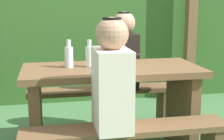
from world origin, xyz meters
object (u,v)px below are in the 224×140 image
at_px(person_white_shirt, 112,78).
at_px(drinking_glass, 129,61).
at_px(bottle_left, 123,58).
at_px(bottle_right, 89,56).
at_px(bench_far, 102,101).
at_px(person_black_coat, 124,53).
at_px(cell_phone, 115,67).
at_px(picnic_table, 112,97).
at_px(bottle_center, 69,56).

relative_size(person_white_shirt, drinking_glass, 8.92).
bearing_deg(bottle_left, bottle_right, 147.36).
distance_m(bench_far, bottle_left, 0.81).
bearing_deg(person_black_coat, bottle_left, -103.78).
bearing_deg(drinking_glass, bench_far, 107.03).
relative_size(bench_far, bottle_right, 6.45).
bearing_deg(bottle_right, cell_phone, -23.49).
distance_m(picnic_table, person_white_shirt, 0.58).
xyz_separation_m(person_black_coat, drinking_glass, (-0.07, -0.47, 0.01)).
bearing_deg(cell_phone, bench_far, 80.62).
xyz_separation_m(drinking_glass, bottle_center, (-0.48, 0.02, 0.05)).
height_order(bottle_center, cell_phone, bottle_center).
bearing_deg(bottle_center, drinking_glass, -2.00).
relative_size(picnic_table, person_black_coat, 1.95).
xyz_separation_m(person_white_shirt, bottle_right, (-0.07, 0.54, 0.06)).
bearing_deg(bench_far, bottle_left, -84.34).
relative_size(bench_far, drinking_glass, 17.36).
relative_size(person_black_coat, bottle_left, 3.01).
distance_m(bench_far, drinking_glass, 0.69).
bearing_deg(cell_phone, person_black_coat, 59.22).
bearing_deg(cell_phone, bottle_left, -66.11).
bearing_deg(bottle_right, person_black_coat, 50.28).
relative_size(picnic_table, drinking_glass, 17.36).
distance_m(bench_far, bottle_right, 0.72).
distance_m(person_white_shirt, person_black_coat, 1.05).
height_order(picnic_table, person_black_coat, person_black_coat).
distance_m(person_black_coat, cell_phone, 0.58).
relative_size(picnic_table, bench_far, 1.00).
relative_size(person_black_coat, bottle_right, 3.31).
height_order(bottle_right, bottle_center, bottle_center).
height_order(bottle_left, bottle_center, bottle_left).
xyz_separation_m(person_black_coat, cell_phone, (-0.20, -0.55, -0.02)).
xyz_separation_m(picnic_table, person_white_shirt, (-0.10, -0.50, 0.28)).
relative_size(bottle_left, bottle_center, 1.10).
distance_m(person_black_coat, bottle_center, 0.71).
xyz_separation_m(bench_far, bottle_center, (-0.33, -0.46, 0.53)).
bearing_deg(cell_phone, bottle_center, 154.46).
distance_m(person_white_shirt, drinking_glass, 0.59).
height_order(bottle_right, cell_phone, bottle_right).
bearing_deg(bench_far, person_black_coat, -0.90).
bearing_deg(bottle_right, person_white_shirt, -82.11).
relative_size(drinking_glass, cell_phone, 0.58).
height_order(bench_far, drinking_glass, drinking_glass).
height_order(person_black_coat, bottle_right, person_black_coat).
height_order(picnic_table, bottle_right, bottle_right).
distance_m(bottle_left, bottle_right, 0.28).
bearing_deg(bottle_center, bottle_left, -22.14).
relative_size(bench_far, cell_phone, 10.00).
bearing_deg(bottle_right, drinking_glass, -1.17).
distance_m(drinking_glass, bottle_right, 0.32).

